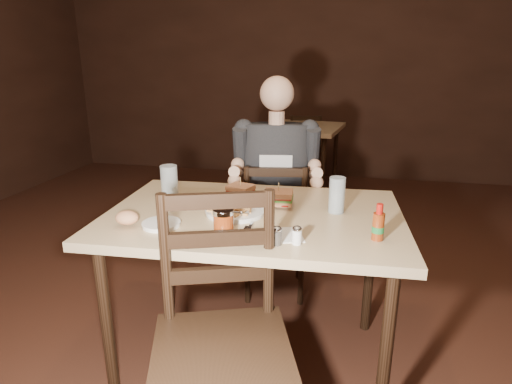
% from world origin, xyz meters
% --- Properties ---
extents(room_shell, '(7.00, 7.00, 7.00)m').
position_xyz_m(room_shell, '(0.00, 0.00, 1.40)').
color(room_shell, black).
rests_on(room_shell, ground).
extents(main_table, '(1.33, 0.92, 0.77)m').
position_xyz_m(main_table, '(0.11, -0.05, 0.70)').
color(main_table, tan).
rests_on(main_table, ground).
extents(bg_table, '(0.91, 0.91, 0.77)m').
position_xyz_m(bg_table, '(0.03, 2.50, 0.68)').
color(bg_table, tan).
rests_on(bg_table, ground).
extents(chair_far, '(0.45, 0.49, 0.85)m').
position_xyz_m(chair_far, '(0.10, 0.62, 0.43)').
color(chair_far, black).
rests_on(chair_far, ground).
extents(chair_near, '(0.59, 0.62, 0.99)m').
position_xyz_m(chair_near, '(0.14, -0.65, 0.49)').
color(chair_near, black).
rests_on(chair_near, ground).
extents(bg_chair_far, '(0.44, 0.47, 0.82)m').
position_xyz_m(bg_chair_far, '(0.03, 3.05, 0.41)').
color(bg_chair_far, black).
rests_on(bg_chair_far, ground).
extents(bg_chair_near, '(0.38, 0.42, 0.82)m').
position_xyz_m(bg_chair_near, '(0.03, 1.95, 0.41)').
color(bg_chair_near, black).
rests_on(bg_chair_near, ground).
extents(diner, '(0.57, 0.48, 0.89)m').
position_xyz_m(diner, '(0.11, 0.58, 0.89)').
color(diner, '#28292D').
rests_on(diner, chair_far).
extents(dinner_plate, '(0.27, 0.27, 0.01)m').
position_xyz_m(dinner_plate, '(0.04, -0.08, 0.78)').
color(dinner_plate, white).
rests_on(dinner_plate, main_table).
extents(sandwich_left, '(0.14, 0.12, 0.10)m').
position_xyz_m(sandwich_left, '(0.02, 0.11, 0.83)').
color(sandwich_left, tan).
rests_on(sandwich_left, dinner_plate).
extents(sandwich_right, '(0.13, 0.11, 0.11)m').
position_xyz_m(sandwich_right, '(0.21, 0.05, 0.84)').
color(sandwich_right, tan).
rests_on(sandwich_right, dinner_plate).
extents(fries_pile, '(0.23, 0.17, 0.04)m').
position_xyz_m(fries_pile, '(0.03, -0.12, 0.80)').
color(fries_pile, tan).
rests_on(fries_pile, dinner_plate).
extents(ketchup_dollop, '(0.05, 0.05, 0.01)m').
position_xyz_m(ketchup_dollop, '(0.24, 0.01, 0.79)').
color(ketchup_dollop, maroon).
rests_on(ketchup_dollop, dinner_plate).
extents(glass_left, '(0.09, 0.09, 0.15)m').
position_xyz_m(glass_left, '(-0.34, 0.10, 0.85)').
color(glass_left, silver).
rests_on(glass_left, main_table).
extents(glass_right, '(0.07, 0.07, 0.16)m').
position_xyz_m(glass_right, '(0.47, 0.03, 0.85)').
color(glass_right, silver).
rests_on(glass_right, main_table).
extents(hot_sauce, '(0.05, 0.05, 0.14)m').
position_xyz_m(hot_sauce, '(0.63, -0.24, 0.84)').
color(hot_sauce, maroon).
rests_on(hot_sauce, main_table).
extents(salt_shaker, '(0.04, 0.04, 0.07)m').
position_xyz_m(salt_shaker, '(0.34, -0.35, 0.80)').
color(salt_shaker, white).
rests_on(salt_shaker, main_table).
extents(pepper_shaker, '(0.04, 0.04, 0.07)m').
position_xyz_m(pepper_shaker, '(0.27, -0.37, 0.80)').
color(pepper_shaker, '#38332D').
rests_on(pepper_shaker, main_table).
extents(syrup_dispenser, '(0.09, 0.09, 0.11)m').
position_xyz_m(syrup_dispenser, '(0.06, -0.32, 0.82)').
color(syrup_dispenser, maroon).
rests_on(syrup_dispenser, main_table).
extents(napkin, '(0.20, 0.19, 0.00)m').
position_xyz_m(napkin, '(0.27, -0.28, 0.77)').
color(napkin, white).
rests_on(napkin, main_table).
extents(knife, '(0.02, 0.21, 0.01)m').
position_xyz_m(knife, '(0.14, -0.29, 0.78)').
color(knife, silver).
rests_on(knife, napkin).
extents(fork, '(0.02, 0.17, 0.01)m').
position_xyz_m(fork, '(0.13, -0.32, 0.78)').
color(fork, silver).
rests_on(fork, napkin).
extents(side_plate, '(0.16, 0.16, 0.01)m').
position_xyz_m(side_plate, '(-0.22, -0.29, 0.78)').
color(side_plate, white).
rests_on(side_plate, main_table).
extents(bread_roll, '(0.10, 0.08, 0.06)m').
position_xyz_m(bread_roll, '(-0.35, -0.32, 0.81)').
color(bread_roll, tan).
rests_on(bread_roll, side_plate).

